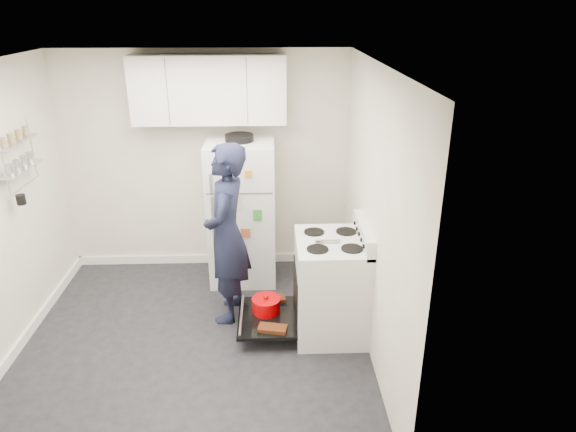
{
  "coord_description": "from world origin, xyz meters",
  "views": [
    {
      "loc": [
        0.72,
        -4.01,
        2.94
      ],
      "look_at": [
        0.89,
        0.5,
        1.05
      ],
      "focal_mm": 32.0,
      "sensor_mm": 36.0,
      "label": 1
    }
  ],
  "objects_px": {
    "electric_range": "(329,287)",
    "refrigerator": "(242,211)",
    "open_oven_door": "(267,312)",
    "person": "(227,234)"
  },
  "relations": [
    {
      "from": "person",
      "to": "open_oven_door",
      "type": "bearing_deg",
      "value": 61.56
    },
    {
      "from": "open_oven_door",
      "to": "person",
      "type": "height_order",
      "value": "person"
    },
    {
      "from": "refrigerator",
      "to": "open_oven_door",
      "type": "bearing_deg",
      "value": -75.95
    },
    {
      "from": "refrigerator",
      "to": "person",
      "type": "height_order",
      "value": "person"
    },
    {
      "from": "electric_range",
      "to": "open_oven_door",
      "type": "bearing_deg",
      "value": 176.81
    },
    {
      "from": "electric_range",
      "to": "person",
      "type": "relative_size",
      "value": 0.62
    },
    {
      "from": "electric_range",
      "to": "person",
      "type": "height_order",
      "value": "person"
    },
    {
      "from": "open_oven_door",
      "to": "refrigerator",
      "type": "xyz_separation_m",
      "value": [
        -0.27,
        1.07,
        0.62
      ]
    },
    {
      "from": "open_oven_door",
      "to": "refrigerator",
      "type": "distance_m",
      "value": 1.26
    },
    {
      "from": "electric_range",
      "to": "refrigerator",
      "type": "relative_size",
      "value": 0.66
    }
  ]
}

